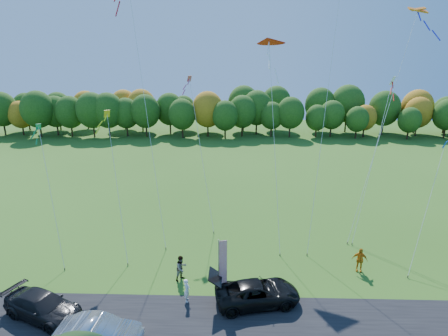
{
  "coord_description": "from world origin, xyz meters",
  "views": [
    {
      "loc": [
        0.81,
        -21.21,
        14.96
      ],
      "look_at": [
        0.0,
        6.0,
        7.0
      ],
      "focal_mm": 28.0,
      "sensor_mm": 36.0,
      "label": 1
    }
  ],
  "objects_px": {
    "person_east": "(360,260)",
    "black_suv": "(258,293)",
    "feather_flag": "(222,263)",
    "silver_sedan": "(99,332)"
  },
  "relations": [
    {
      "from": "person_east",
      "to": "black_suv",
      "type": "bearing_deg",
      "value": -138.01
    },
    {
      "from": "black_suv",
      "to": "feather_flag",
      "type": "bearing_deg",
      "value": 67.75
    },
    {
      "from": "black_suv",
      "to": "feather_flag",
      "type": "height_order",
      "value": "feather_flag"
    },
    {
      "from": "silver_sedan",
      "to": "feather_flag",
      "type": "bearing_deg",
      "value": -55.4
    },
    {
      "from": "silver_sedan",
      "to": "feather_flag",
      "type": "distance_m",
      "value": 8.12
    },
    {
      "from": "person_east",
      "to": "feather_flag",
      "type": "distance_m",
      "value": 10.98
    },
    {
      "from": "black_suv",
      "to": "silver_sedan",
      "type": "distance_m",
      "value": 9.76
    },
    {
      "from": "black_suv",
      "to": "feather_flag",
      "type": "xyz_separation_m",
      "value": [
        -2.33,
        0.44,
        1.91
      ]
    },
    {
      "from": "person_east",
      "to": "feather_flag",
      "type": "relative_size",
      "value": 0.43
    },
    {
      "from": "black_suv",
      "to": "person_east",
      "type": "relative_size",
      "value": 2.9
    }
  ]
}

